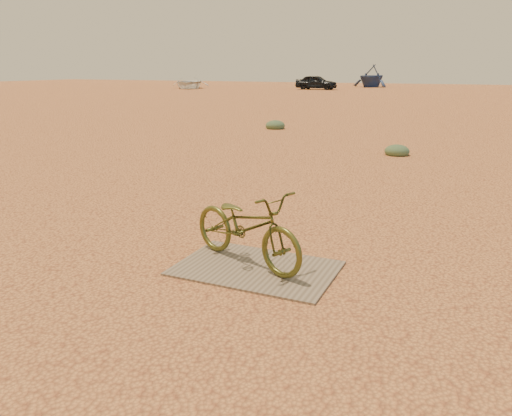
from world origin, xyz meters
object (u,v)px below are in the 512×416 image
at_px(bicycle, 247,226).
at_px(boat_far_left, 372,76).
at_px(car, 316,82).
at_px(plywood_board, 256,268).
at_px(boat_near_left, 188,83).

relative_size(bicycle, boat_far_left, 0.36).
distance_m(bicycle, boat_far_left, 48.21).
bearing_deg(bicycle, boat_far_left, 31.91).
bearing_deg(boat_far_left, car, -94.08).
bearing_deg(boat_far_left, plywood_board, -59.78).
relative_size(boat_near_left, boat_far_left, 1.18).
relative_size(plywood_board, boat_far_left, 0.38).
bearing_deg(car, boat_near_left, 105.62).
xyz_separation_m(plywood_board, bicycle, (-0.14, 0.07, 0.41)).
distance_m(plywood_board, car, 41.72).
distance_m(bicycle, boat_near_left, 43.94).
relative_size(plywood_board, car, 0.43).
height_order(bicycle, car, car).
bearing_deg(bicycle, boat_near_left, 54.12).
bearing_deg(car, bicycle, -161.14).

